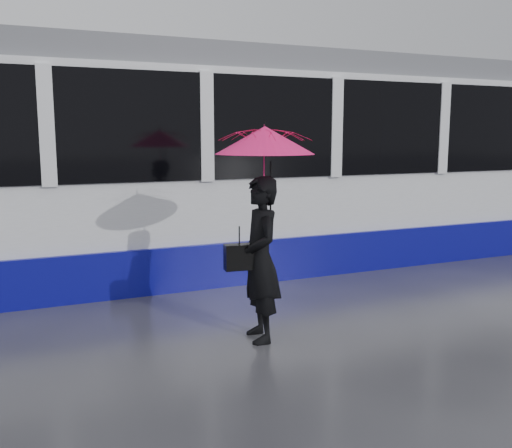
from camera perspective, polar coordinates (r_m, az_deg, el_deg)
name	(u,v)px	position (r m, az deg, el deg)	size (l,w,h in m)	color
ground	(214,319)	(6.68, -4.24, -9.41)	(90.00, 90.00, 0.00)	#2C2C31
rails	(160,271)	(8.99, -9.60, -4.66)	(34.00, 1.51, 0.02)	#3F3D38
tram	(212,165)	(9.01, -4.42, 5.94)	(26.00, 2.56, 3.35)	white
woman	(260,259)	(5.80, 0.42, -3.56)	(0.62, 0.40, 1.69)	black
umbrella	(265,160)	(5.69, 0.89, 6.44)	(1.11, 1.11, 1.14)	#EB138E
handbag	(239,257)	(5.73, -1.67, -3.31)	(0.32, 0.17, 0.44)	black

